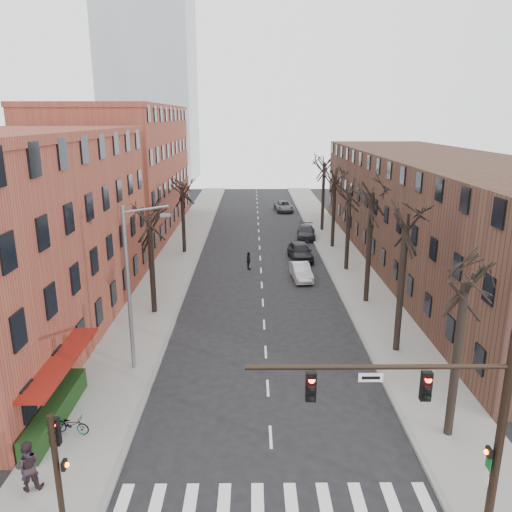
{
  "coord_description": "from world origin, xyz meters",
  "views": [
    {
      "loc": [
        -0.77,
        -14.46,
        13.24
      ],
      "look_at": [
        -0.52,
        18.51,
        4.0
      ],
      "focal_mm": 35.0,
      "sensor_mm": 36.0,
      "label": 1
    }
  ],
  "objects_px": {
    "parked_car_mid": "(306,232)",
    "bicycle": "(72,424)",
    "silver_sedan": "(301,272)",
    "parked_car_near": "(300,251)",
    "pedestrian_a": "(29,469)"
  },
  "relations": [
    {
      "from": "parked_car_mid",
      "to": "bicycle",
      "type": "bearing_deg",
      "value": -106.39
    },
    {
      "from": "silver_sedan",
      "to": "parked_car_mid",
      "type": "relative_size",
      "value": 0.85
    },
    {
      "from": "parked_car_near",
      "to": "bicycle",
      "type": "height_order",
      "value": "parked_car_near"
    },
    {
      "from": "silver_sedan",
      "to": "bicycle",
      "type": "xyz_separation_m",
      "value": [
        -11.83,
        -21.29,
        -0.12
      ]
    },
    {
      "from": "silver_sedan",
      "to": "pedestrian_a",
      "type": "bearing_deg",
      "value": -121.1
    },
    {
      "from": "pedestrian_a",
      "to": "bicycle",
      "type": "bearing_deg",
      "value": 45.69
    },
    {
      "from": "parked_car_mid",
      "to": "pedestrian_a",
      "type": "height_order",
      "value": "pedestrian_a"
    },
    {
      "from": "silver_sedan",
      "to": "parked_car_mid",
      "type": "bearing_deg",
      "value": 77.46
    },
    {
      "from": "parked_car_near",
      "to": "parked_car_mid",
      "type": "xyz_separation_m",
      "value": [
        1.5,
        8.76,
        -0.13
      ]
    },
    {
      "from": "parked_car_near",
      "to": "bicycle",
      "type": "bearing_deg",
      "value": -119.23
    },
    {
      "from": "parked_car_mid",
      "to": "bicycle",
      "type": "distance_m",
      "value": 38.58
    },
    {
      "from": "pedestrian_a",
      "to": "parked_car_near",
      "type": "bearing_deg",
      "value": 28.54
    },
    {
      "from": "pedestrian_a",
      "to": "bicycle",
      "type": "relative_size",
      "value": 1.08
    },
    {
      "from": "parked_car_mid",
      "to": "pedestrian_a",
      "type": "distance_m",
      "value": 41.85
    },
    {
      "from": "parked_car_mid",
      "to": "silver_sedan",
      "type": "bearing_deg",
      "value": -93.07
    }
  ]
}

